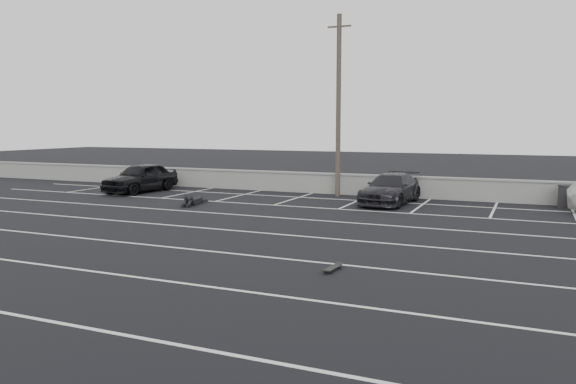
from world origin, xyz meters
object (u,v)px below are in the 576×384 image
at_px(car_left, 141,178).
at_px(utility_pole, 338,106).
at_px(car_right, 391,189).
at_px(skateboard, 333,268).
at_px(trash_bin, 565,196).
at_px(person, 195,198).

xyz_separation_m(car_left, utility_pole, (10.08, 2.49, 3.69)).
xyz_separation_m(car_right, skateboard, (1.47, -12.24, -0.60)).
bearing_deg(car_right, car_left, -171.60).
relative_size(car_right, skateboard, 6.21).
bearing_deg(car_left, car_right, 7.56).
bearing_deg(car_right, trash_bin, 16.78).
height_order(person, skateboard, person).
distance_m(utility_pole, trash_bin, 10.91).
height_order(trash_bin, person, trash_bin).
relative_size(car_left, car_right, 0.98).
bearing_deg(skateboard, person, 143.14).
xyz_separation_m(car_right, person, (-8.01, -3.60, -0.42)).
height_order(car_left, car_right, car_left).
bearing_deg(car_left, utility_pole, 17.57).
bearing_deg(car_left, skateboard, -34.22).
bearing_deg(trash_bin, utility_pole, 179.73).
height_order(car_right, trash_bin, car_right).
bearing_deg(utility_pole, car_right, -27.84).
xyz_separation_m(utility_pole, trash_bin, (10.17, -0.05, -3.95)).
distance_m(car_left, utility_pole, 11.02).
xyz_separation_m(person, skateboard, (9.47, -8.64, -0.18)).
relative_size(car_right, trash_bin, 4.61).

